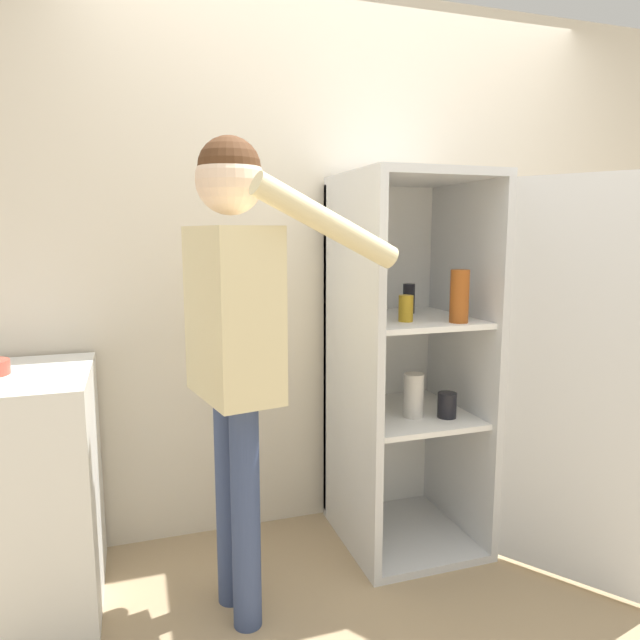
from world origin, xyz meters
name	(u,v)px	position (x,y,z in m)	size (l,w,h in m)	color
ground_plane	(439,625)	(0.00, 0.00, 0.00)	(12.00, 12.00, 0.00)	tan
wall_back	(347,266)	(0.00, 0.98, 1.27)	(7.00, 0.06, 2.55)	beige
refrigerator	(437,365)	(0.27, 0.53, 0.85)	(0.96, 1.14, 1.69)	silver
person	(235,317)	(-0.68, 0.31, 1.14)	(0.73, 0.53, 1.76)	#384770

